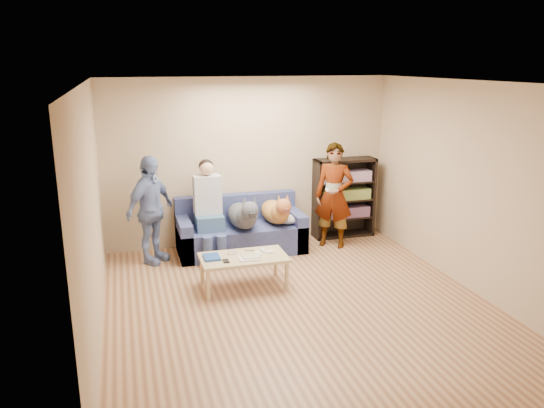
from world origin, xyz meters
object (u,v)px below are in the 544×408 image
object	(u,v)px
notebook_blue	(212,257)
bookshelf	(344,196)
dog_tan	(276,211)
person_standing_left	(150,210)
coffee_table	(244,260)
camera_silver	(232,252)
person_standing_right	(334,196)
dog_gray	(243,215)
sofa	(240,233)
person_seated	(209,206)

from	to	relation	value
notebook_blue	bookshelf	distance (m)	2.92
notebook_blue	dog_tan	distance (m)	1.69
dog_tan	person_standing_left	bearing A→B (deg)	179.71
coffee_table	camera_silver	bearing A→B (deg)	135.00
person_standing_right	dog_tan	distance (m)	0.93
person_standing_left	dog_gray	distance (m)	1.34
person_standing_right	notebook_blue	xyz separation A→B (m)	(-2.11, -1.11, -0.38)
notebook_blue	coffee_table	bearing A→B (deg)	-7.13
notebook_blue	sofa	world-z (taller)	sofa
notebook_blue	dog_gray	world-z (taller)	dog_gray
bookshelf	notebook_blue	bearing A→B (deg)	-147.87
person_standing_left	person_seated	size ratio (longest dim) A/B	1.06
notebook_blue	bookshelf	world-z (taller)	bookshelf
person_seated	bookshelf	xyz separation A→B (m)	(2.29, 0.36, -0.09)
person_standing_right	person_seated	bearing A→B (deg)	-147.79
person_standing_right	camera_silver	xyz separation A→B (m)	(-1.83, -1.04, -0.37)
person_standing_right	dog_tan	size ratio (longest dim) A/B	1.42
notebook_blue	dog_tan	xyz separation A→B (m)	(1.20, 1.17, 0.18)
person_standing_left	person_seated	xyz separation A→B (m)	(0.83, 0.00, -0.01)
person_standing_right	coffee_table	world-z (taller)	person_standing_right
person_seated	dog_tan	world-z (taller)	person_seated
notebook_blue	sofa	distance (m)	1.48
notebook_blue	camera_silver	bearing A→B (deg)	14.04
camera_silver	dog_gray	world-z (taller)	dog_gray
notebook_blue	dog_tan	world-z (taller)	dog_tan
person_seated	bookshelf	distance (m)	2.32
person_standing_left	coffee_table	distance (m)	1.68
camera_silver	coffee_table	xyz separation A→B (m)	(0.12, -0.12, -0.07)
notebook_blue	bookshelf	xyz separation A→B (m)	(2.46, 1.55, 0.25)
dog_tan	bookshelf	xyz separation A→B (m)	(1.26, 0.37, 0.06)
bookshelf	coffee_table	bearing A→B (deg)	-142.25
person_standing_right	person_seated	xyz separation A→B (m)	(-1.94, 0.07, -0.04)
person_standing_left	notebook_blue	xyz separation A→B (m)	(0.66, -1.18, -0.35)
person_standing_right	notebook_blue	size ratio (longest dim) A/B	6.27
person_seated	camera_silver	bearing A→B (deg)	-84.43
coffee_table	dog_tan	bearing A→B (deg)	56.87
person_standing_right	person_standing_left	world-z (taller)	person_standing_right
sofa	camera_silver	bearing A→B (deg)	-107.09
notebook_blue	camera_silver	world-z (taller)	camera_silver
dog_gray	bookshelf	bearing A→B (deg)	14.94
sofa	person_seated	xyz separation A→B (m)	(-0.49, -0.13, 0.49)
person_standing_right	coffee_table	xyz separation A→B (m)	(-1.71, -1.16, -0.44)
person_standing_right	person_standing_left	bearing A→B (deg)	-147.06
camera_silver	person_seated	bearing A→B (deg)	95.57
person_standing_right	person_standing_left	xyz separation A→B (m)	(-2.77, 0.07, -0.04)
notebook_blue	person_standing_right	bearing A→B (deg)	27.84
coffee_table	bookshelf	size ratio (longest dim) A/B	0.85
dog_gray	notebook_blue	bearing A→B (deg)	-121.80
sofa	dog_tan	size ratio (longest dim) A/B	1.66
dog_tan	coffee_table	bearing A→B (deg)	-123.13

